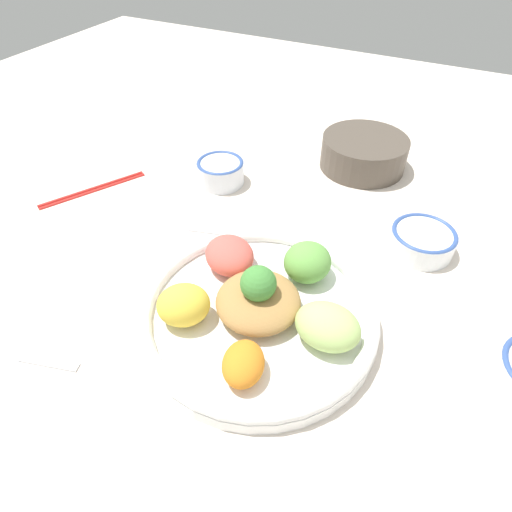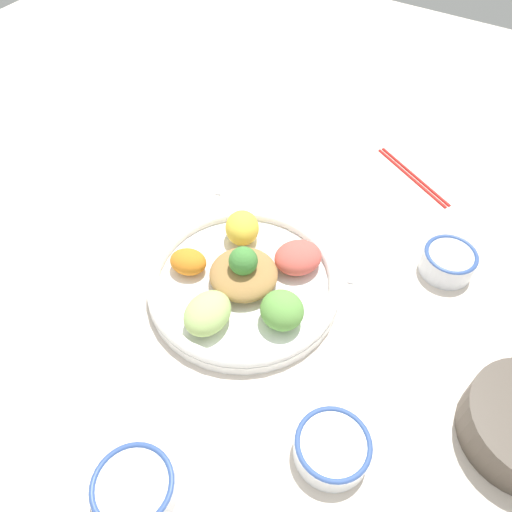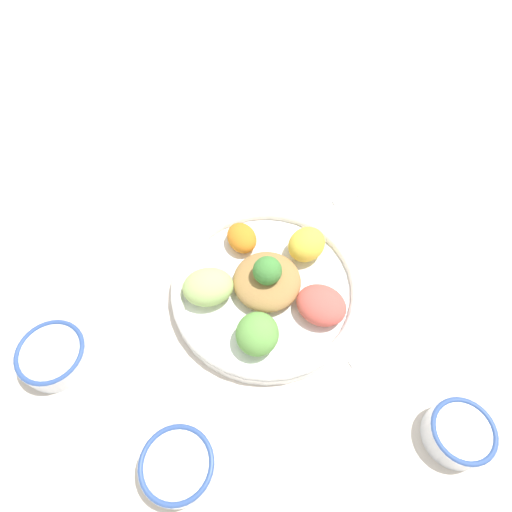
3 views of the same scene
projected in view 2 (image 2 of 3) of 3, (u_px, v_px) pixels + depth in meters
ground_plane at (233, 278)px, 0.87m from camera, size 2.40×2.40×0.00m
salad_platter at (245, 280)px, 0.84m from camera, size 0.33×0.33×0.10m
sauce_bowl_red at (332, 447)px, 0.66m from camera, size 0.10×0.10×0.04m
rice_bowl_blue at (448, 261)px, 0.86m from camera, size 0.09×0.09×0.05m
sauce_bowl_dark at (134, 488)px, 0.63m from camera, size 0.11×0.11×0.04m
chopsticks_pair_near at (413, 176)px, 1.04m from camera, size 0.11×0.19×0.01m
serving_spoon_main at (359, 247)px, 0.91m from camera, size 0.14×0.06×0.01m
serving_spoon_extra at (231, 169)px, 1.06m from camera, size 0.13×0.06×0.01m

